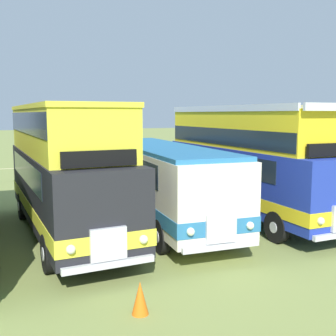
{
  "coord_description": "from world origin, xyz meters",
  "views": [
    {
      "loc": [
        -2.02,
        -14.53,
        4.19
      ],
      "look_at": [
        3.72,
        -0.46,
        2.19
      ],
      "focal_mm": 44.18,
      "sensor_mm": 36.0,
      "label": 1
    }
  ],
  "objects": [
    {
      "name": "cone_mid_row",
      "position": [
        0.55,
        -6.68,
        0.36
      ],
      "size": [
        0.36,
        0.36,
        0.72
      ],
      "primitive_type": "cone",
      "color": "orange",
      "rests_on": "ground"
    },
    {
      "name": "ground_plane",
      "position": [
        0.0,
        0.0,
        0.0
      ],
      "size": [
        200.0,
        200.0,
        0.0
      ],
      "primitive_type": "plane",
      "color": "olive"
    },
    {
      "name": "bus_third_in_row",
      "position": [
        -0.01,
        -0.16,
        2.47
      ],
      "size": [
        3.06,
        9.95,
        4.49
      ],
      "color": "black",
      "rests_on": "ground"
    },
    {
      "name": "bus_fifth_in_row",
      "position": [
        7.32,
        -0.27,
        2.36
      ],
      "size": [
        2.74,
        10.06,
        4.52
      ],
      "color": "#1E339E",
      "rests_on": "ground"
    },
    {
      "name": "rope_fence_line",
      "position": [
        0.0,
        11.76,
        0.69
      ],
      "size": [
        20.72,
        0.08,
        1.05
      ],
      "color": "#8C704C",
      "rests_on": "ground"
    },
    {
      "name": "bus_fourth_in_row",
      "position": [
        3.66,
        0.26,
        1.75
      ],
      "size": [
        2.99,
        10.55,
        2.99
      ],
      "color": "silver",
      "rests_on": "ground"
    }
  ]
}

